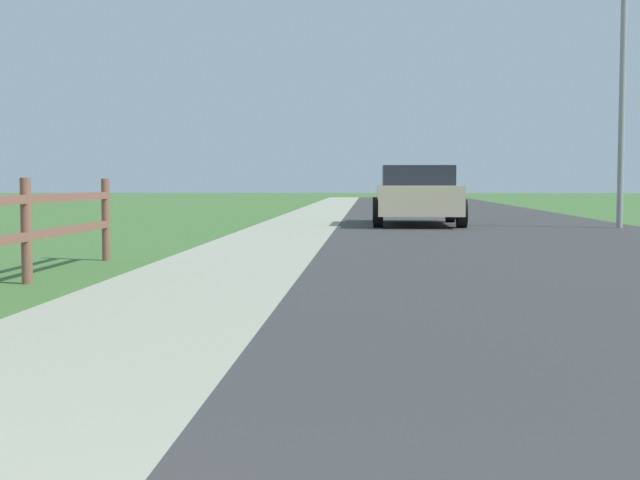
% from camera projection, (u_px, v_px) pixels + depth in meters
% --- Properties ---
extents(ground_plane, '(120.00, 120.00, 0.00)m').
position_uv_depth(ground_plane, '(343.00, 218.00, 25.47)').
color(ground_plane, '#426E34').
extents(road_asphalt, '(7.00, 66.00, 0.01)m').
position_uv_depth(road_asphalt, '(460.00, 216.00, 27.26)').
color(road_asphalt, '#383838').
rests_on(road_asphalt, ground).
extents(curb_concrete, '(6.00, 66.00, 0.01)m').
position_uv_depth(curb_concrete, '(249.00, 215.00, 27.63)').
color(curb_concrete, '#A0A38B').
rests_on(curb_concrete, ground).
extents(grass_verge, '(5.00, 66.00, 0.00)m').
position_uv_depth(grass_verge, '(201.00, 215.00, 27.71)').
color(grass_verge, '#426E34').
rests_on(grass_verge, ground).
extents(parked_suv_beige, '(2.12, 4.54, 1.42)m').
position_uv_depth(parked_suv_beige, '(417.00, 194.00, 21.62)').
color(parked_suv_beige, '#C6B793').
rests_on(parked_suv_beige, ground).
extents(street_lamp, '(1.17, 0.20, 5.97)m').
position_uv_depth(street_lamp, '(628.00, 67.00, 19.83)').
color(street_lamp, gray).
rests_on(street_lamp, ground).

